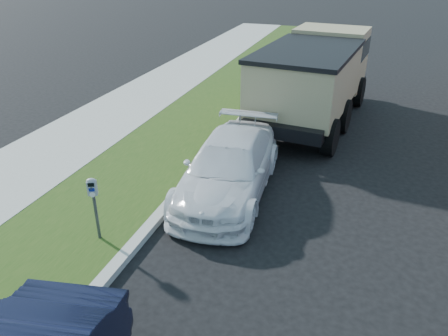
% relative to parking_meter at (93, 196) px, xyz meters
% --- Properties ---
extents(ground, '(120.00, 120.00, 0.00)m').
position_rel_parking_meter_xyz_m(ground, '(3.35, 1.18, -1.12)').
color(ground, black).
rests_on(ground, ground).
extents(streetside, '(6.12, 50.00, 0.15)m').
position_rel_parking_meter_xyz_m(streetside, '(-2.22, 3.18, -1.06)').
color(streetside, gray).
rests_on(streetside, ground).
extents(parking_meter, '(0.22, 0.19, 1.37)m').
position_rel_parking_meter_xyz_m(parking_meter, '(0.00, 0.00, 0.00)').
color(parking_meter, '#3F4247').
rests_on(parking_meter, ground).
extents(white_wagon, '(2.24, 4.88, 1.38)m').
position_rel_parking_meter_xyz_m(white_wagon, '(1.86, 2.85, -0.43)').
color(white_wagon, white).
rests_on(white_wagon, ground).
extents(dump_truck, '(3.46, 7.34, 2.78)m').
position_rel_parking_meter_xyz_m(dump_truck, '(2.98, 8.87, 0.44)').
color(dump_truck, black).
rests_on(dump_truck, ground).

